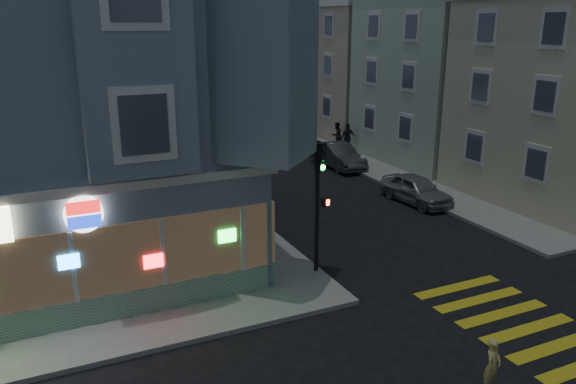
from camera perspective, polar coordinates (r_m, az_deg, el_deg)
ground at (r=14.69m, az=1.16°, el=-17.07°), size 120.00×120.00×0.00m
sidewalk_ne at (r=44.97m, az=14.80°, el=5.97°), size 24.00×42.00×0.15m
corner_building at (r=22.04m, az=-26.73°, el=8.93°), size 14.60×14.60×11.40m
row_house_b at (r=36.77m, az=18.14°, el=11.75°), size 12.00×8.60×10.50m
row_house_c at (r=43.84m, az=9.95°, el=12.05°), size 12.00×8.60×9.00m
row_house_d at (r=51.43m, az=4.14°, el=13.78°), size 12.00×8.60×10.50m
utility_pole at (r=39.16m, az=1.54°, el=11.95°), size 2.20×0.30×9.00m
street_tree_near at (r=44.74m, az=-1.73°, el=11.47°), size 3.00×3.00×5.30m
street_tree_far at (r=52.16m, az=-5.29°, el=12.19°), size 3.00×3.00×5.30m
running_child at (r=14.17m, az=20.05°, el=-16.28°), size 0.59×0.49×1.39m
pedestrian_a at (r=37.50m, az=4.96°, el=5.80°), size 0.98×0.86×1.69m
pedestrian_b at (r=36.29m, az=6.07°, el=5.52°), size 1.15×0.66×1.85m
parked_car_a at (r=26.98m, az=12.90°, el=0.27°), size 1.82×4.01×1.33m
parked_car_b at (r=32.88m, az=5.08°, el=3.70°), size 1.55×4.34×1.43m
parked_car_c at (r=39.32m, az=-1.64°, el=6.01°), size 2.11×5.16×1.50m
parked_car_d at (r=44.37m, az=-3.35°, el=7.13°), size 2.35×4.82×1.32m
traffic_signal at (r=18.04m, az=3.21°, el=0.65°), size 0.57×0.50×4.45m
fire_hydrant at (r=31.80m, az=7.54°, el=2.97°), size 0.50×0.29×0.86m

